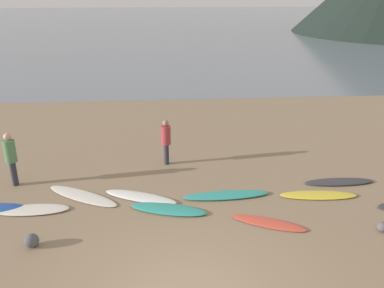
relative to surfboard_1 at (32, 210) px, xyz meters
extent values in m
cube|color=#8C7559|center=(3.90, 6.25, -0.14)|extent=(120.00, 120.00, 0.20)
cube|color=slate|center=(3.90, 60.90, -0.04)|extent=(140.00, 100.00, 0.01)
ellipsoid|color=silver|center=(0.00, 0.00, 0.00)|extent=(1.96, 0.61, 0.08)
ellipsoid|color=silver|center=(1.20, 0.68, -0.01)|extent=(2.35, 1.78, 0.06)
ellipsoid|color=white|center=(2.85, 0.46, 0.01)|extent=(2.21, 1.33, 0.10)
ellipsoid|color=teal|center=(3.62, -0.26, 0.01)|extent=(2.16, 1.16, 0.09)
ellipsoid|color=teal|center=(5.28, 0.38, 0.01)|extent=(2.49, 0.65, 0.10)
ellipsoid|color=#D84C38|center=(6.13, -1.10, -0.01)|extent=(1.92, 1.25, 0.06)
ellipsoid|color=yellow|center=(7.90, 0.19, 0.00)|extent=(2.24, 0.70, 0.07)
ellipsoid|color=#333338|center=(8.83, 0.94, 0.00)|extent=(2.12, 0.51, 0.09)
cylinder|color=#2D2D38|center=(3.63, 2.77, 0.32)|extent=(0.17, 0.17, 0.72)
cylinder|color=#9E3338|center=(3.63, 2.77, 0.99)|extent=(0.31, 0.31, 0.62)
sphere|color=#936B4C|center=(3.63, 2.77, 1.40)|extent=(0.20, 0.20, 0.20)
cylinder|color=#2D2D38|center=(-0.93, 1.58, 0.35)|extent=(0.18, 0.18, 0.77)
cylinder|color=#4C7A4C|center=(-0.93, 1.58, 1.07)|extent=(0.34, 0.34, 0.67)
sphere|color=tan|center=(-0.93, 1.58, 1.51)|extent=(0.22, 0.22, 0.22)
sphere|color=#554C51|center=(8.80, -1.64, 0.08)|extent=(0.25, 0.25, 0.25)
sphere|color=#4A4C51|center=(0.47, -1.60, 0.12)|extent=(0.33, 0.33, 0.33)
camera|label=1|loc=(3.52, -9.53, 5.53)|focal=37.37mm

